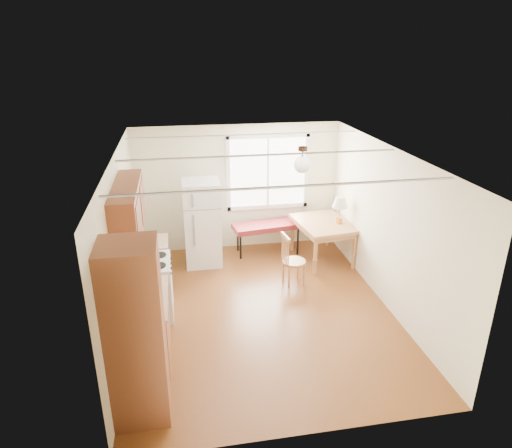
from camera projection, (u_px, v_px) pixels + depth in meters
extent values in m
cube|color=#512810|center=(261.00, 310.00, 7.19)|extent=(4.60, 5.60, 0.12)
cube|color=white|center=(261.00, 154.00, 6.26)|extent=(4.60, 5.60, 0.12)
cube|color=#F4EDC3|center=(238.00, 188.00, 9.01)|extent=(4.60, 0.10, 2.50)
cube|color=#F4EDC3|center=(308.00, 338.00, 4.44)|extent=(4.60, 0.10, 2.50)
cube|color=#F4EDC3|center=(121.00, 247.00, 6.40)|extent=(0.10, 5.60, 2.50)
cube|color=#F4EDC3|center=(388.00, 228.00, 7.05)|extent=(0.10, 5.60, 2.50)
cube|color=brown|center=(136.00, 334.00, 4.83)|extent=(0.60, 0.60, 2.10)
cube|color=brown|center=(145.00, 329.00, 5.98)|extent=(0.60, 1.10, 0.86)
cube|color=tan|center=(143.00, 299.00, 5.81)|extent=(0.62, 1.14, 0.04)
cube|color=white|center=(150.00, 288.00, 6.93)|extent=(0.65, 0.76, 0.90)
cube|color=brown|center=(151.00, 267.00, 7.62)|extent=(0.60, 0.60, 0.86)
cube|color=brown|center=(128.00, 210.00, 6.07)|extent=(0.33, 1.60, 0.70)
cube|color=white|center=(268.00, 172.00, 8.98)|extent=(1.50, 0.02, 1.35)
cylinder|color=black|center=(303.00, 149.00, 6.76)|extent=(0.14, 0.14, 0.06)
cylinder|color=black|center=(302.00, 155.00, 6.79)|extent=(0.03, 0.03, 0.16)
sphere|color=white|center=(302.00, 165.00, 6.85)|extent=(0.26, 0.26, 0.26)
cube|color=white|center=(202.00, 223.00, 8.46)|extent=(0.67, 0.67, 1.62)
cube|color=gray|center=(203.00, 210.00, 8.01)|extent=(0.67, 0.02, 0.02)
cube|color=gray|center=(194.00, 222.00, 8.05)|extent=(0.03, 0.03, 0.97)
cube|color=maroon|center=(268.00, 226.00, 8.95)|extent=(1.42, 0.69, 0.10)
cylinder|color=black|center=(241.00, 246.00, 8.80)|extent=(0.04, 0.04, 0.52)
cylinder|color=black|center=(298.00, 242.00, 8.99)|extent=(0.04, 0.04, 0.52)
cylinder|color=black|center=(238.00, 239.00, 9.15)|extent=(0.04, 0.04, 0.52)
cylinder|color=black|center=(293.00, 235.00, 9.34)|extent=(0.04, 0.04, 0.52)
cube|color=#A26A3E|center=(323.00, 223.00, 8.62)|extent=(1.08, 1.35, 0.06)
cube|color=#A26A3E|center=(323.00, 227.00, 8.65)|extent=(0.97, 1.23, 0.10)
cylinder|color=#A26A3E|center=(315.00, 257.00, 8.17)|extent=(0.07, 0.07, 0.71)
cylinder|color=#A26A3E|center=(354.00, 251.00, 8.39)|extent=(0.07, 0.07, 0.71)
cylinder|color=#A26A3E|center=(292.00, 234.00, 9.14)|extent=(0.07, 0.07, 0.71)
cylinder|color=#A26A3E|center=(328.00, 229.00, 9.36)|extent=(0.07, 0.07, 0.71)
cylinder|color=#A26A3E|center=(294.00, 262.00, 7.84)|extent=(0.40, 0.40, 0.05)
cylinder|color=#A26A3E|center=(289.00, 277.00, 7.76)|extent=(0.04, 0.04, 0.41)
cylinder|color=#A26A3E|center=(304.00, 275.00, 7.83)|extent=(0.04, 0.04, 0.41)
cylinder|color=#A26A3E|center=(283.00, 270.00, 8.00)|extent=(0.04, 0.04, 0.41)
cylinder|color=#A26A3E|center=(298.00, 268.00, 8.08)|extent=(0.04, 0.04, 0.41)
cylinder|color=#D89145|center=(339.00, 220.00, 8.55)|extent=(0.14, 0.14, 0.12)
cylinder|color=#D89145|center=(339.00, 212.00, 8.49)|extent=(0.02, 0.02, 0.20)
cone|color=silver|center=(340.00, 202.00, 8.42)|extent=(0.29, 0.29, 0.20)
cube|color=black|center=(138.00, 315.00, 5.37)|extent=(0.18, 0.22, 0.08)
cube|color=black|center=(136.00, 306.00, 5.23)|extent=(0.18, 0.06, 0.27)
cylinder|color=black|center=(138.00, 306.00, 5.38)|extent=(0.14, 0.14, 0.12)
cylinder|color=red|center=(139.00, 277.00, 6.18)|extent=(0.11, 0.11, 0.15)
sphere|color=red|center=(138.00, 270.00, 6.14)|extent=(0.05, 0.05, 0.05)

